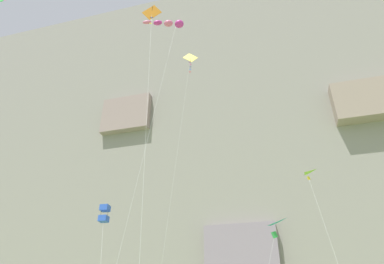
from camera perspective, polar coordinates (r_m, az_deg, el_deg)
name	(u,v)px	position (r m, az deg, el deg)	size (l,w,h in m)	color
cliff_face	(240,141)	(75.36, 8.11, -1.52)	(180.00, 25.10, 76.91)	gray
kite_windsock_far_left	(169,24)	(32.84, -3.84, 17.67)	(3.89, 4.79, 27.36)	#CC3399
kite_diamond_upper_right	(189,67)	(40.57, -0.50, 10.87)	(3.32, 2.77, 31.64)	yellow
kite_box_mid_center	(104,214)	(25.18, -14.52, -13.20)	(2.79, 3.49, 10.14)	blue
kite_banner_upper_mid	(3,10)	(33.52, -29.15, 17.47)	(3.78, 2.10, 27.28)	black
kite_delta_low_left	(268,235)	(24.75, 12.71, -16.55)	(2.81, 1.98, 8.41)	teal
kite_diamond_mid_right	(151,23)	(29.40, -6.84, 17.80)	(3.12, 4.05, 26.59)	orange
kite_delta_far_right	(308,183)	(29.15, 18.86, -8.13)	(2.00, 5.56, 13.48)	#8CCC33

